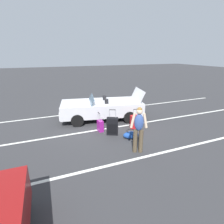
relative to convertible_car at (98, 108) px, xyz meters
name	(u,v)px	position (x,y,z in m)	size (l,w,h in m)	color
ground_plane	(102,119)	(-0.19, 0.04, -0.59)	(80.00, 80.00, 0.00)	#333335
lot_line_near	(94,111)	(-0.19, -1.34, -0.59)	(18.00, 0.12, 0.01)	silver
lot_line_mid	(111,128)	(-0.19, 1.36, -0.59)	(18.00, 0.12, 0.01)	silver
lot_line_far	(141,158)	(-0.19, 4.06, -0.59)	(18.00, 0.12, 0.01)	silver
convertible_car	(98,108)	(0.00, 0.00, 0.00)	(4.41, 2.54, 1.52)	silver
suitcase_large_black	(112,126)	(0.00, 2.01, -0.22)	(0.55, 0.46, 1.09)	black
suitcase_medium_bright	(135,122)	(-1.21, 1.78, -0.28)	(0.43, 0.32, 0.95)	red
suitcase_small_carryon	(100,126)	(0.38, 1.50, -0.34)	(0.23, 0.35, 0.88)	#991E8C
duffel_bag	(131,135)	(-0.55, 2.66, -0.43)	(0.69, 0.44, 0.34)	#1E479E
traveler_person	(139,127)	(-0.29, 3.67, 0.34)	(0.59, 0.33, 1.65)	#4C3F2D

